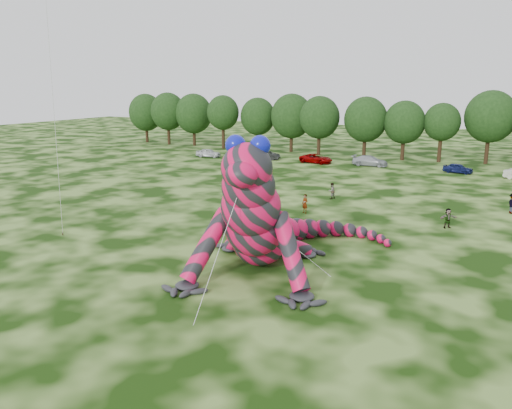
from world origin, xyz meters
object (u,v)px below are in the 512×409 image
object	(u,v)px
inflatable_gecko	(264,196)
spectator_5	(448,218)
tree_3	(223,122)
car_4	(458,168)
spectator_2	(512,204)
spectator_4	(231,170)
tree_4	(258,124)
tree_5	(292,123)
tree_9	(441,133)
car_2	(316,158)
spectator_1	(332,191)
tree_10	(489,127)
car_1	(266,155)
tree_6	(319,126)
tree_1	(168,119)
car_0	(208,153)
tree_0	(146,118)
spectator_0	(305,204)
tree_2	(194,120)
tree_7	(365,127)
car_3	(370,161)
tree_8	(404,131)

from	to	relation	value
inflatable_gecko	spectator_5	size ratio (longest dim) A/B	10.69
tree_3	car_4	distance (m)	41.32
spectator_2	spectator_4	distance (m)	31.60
tree_4	car_4	size ratio (longest dim) A/B	2.45
tree_5	tree_4	bearing A→B (deg)	177.57
tree_9	car_2	world-z (taller)	tree_9
tree_3	spectator_1	xyz separation A→B (m)	(30.10, -30.48, -3.91)
tree_10	car_4	distance (m)	11.57
car_1	car_4	world-z (taller)	car_1
car_1	spectator_2	bearing A→B (deg)	-129.52
tree_6	tree_9	world-z (taller)	tree_6
tree_1	tree_9	world-z (taller)	tree_1
car_0	spectator_5	world-z (taller)	spectator_5
tree_9	spectator_2	distance (m)	31.07
tree_5	tree_9	world-z (taller)	tree_5
car_4	spectator_5	bearing A→B (deg)	-166.19
spectator_4	tree_0	bearing A→B (deg)	108.63
tree_10	spectator_4	world-z (taller)	tree_10
tree_5	inflatable_gecko	bearing A→B (deg)	-69.49
spectator_5	tree_1	bearing A→B (deg)	108.71
spectator_0	spectator_2	bearing A→B (deg)	50.58
tree_6	spectator_5	bearing A→B (deg)	-56.85
tree_2	spectator_0	bearing A→B (deg)	-46.30
tree_0	car_2	bearing A→B (deg)	-15.53
tree_3	tree_4	world-z (taller)	tree_3
tree_2	tree_10	distance (m)	50.42
tree_4	spectator_4	distance (m)	27.76
tree_2	tree_5	bearing A→B (deg)	-0.94
inflatable_gecko	tree_7	world-z (taller)	tree_7
tree_0	car_3	xyz separation A→B (m)	(47.31, -10.10, -4.03)
inflatable_gecko	spectator_4	bearing A→B (deg)	109.91
spectator_4	tree_5	bearing A→B (deg)	62.25
tree_1	car_4	bearing A→B (deg)	-10.37
tree_1	tree_9	distance (m)	49.43
tree_3	spectator_5	size ratio (longest dim) A/B	5.84
tree_10	car_0	xyz separation A→B (m)	(-39.84, -11.99, -4.58)
tree_8	car_0	bearing A→B (deg)	-159.77
tree_7	spectator_2	xyz separation A→B (m)	(20.75, -28.81, -3.81)
spectator_2	tree_8	bearing A→B (deg)	5.54
tree_3	tree_9	world-z (taller)	tree_3
car_2	spectator_4	xyz separation A→B (m)	(-5.60, -15.52, 0.26)
car_4	tree_1	bearing A→B (deg)	90.27
tree_0	tree_8	bearing A→B (deg)	-2.56
tree_6	car_3	distance (m)	13.40
tree_1	spectator_1	world-z (taller)	tree_1
inflatable_gecko	car_0	distance (m)	48.84
inflatable_gecko	car_4	distance (m)	42.29
tree_5	tree_6	world-z (taller)	tree_5
tree_5	spectator_1	size ratio (longest dim) A/B	6.03
spectator_5	tree_9	bearing A→B (deg)	60.94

